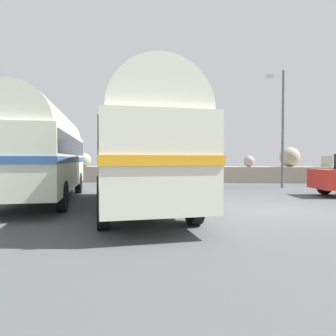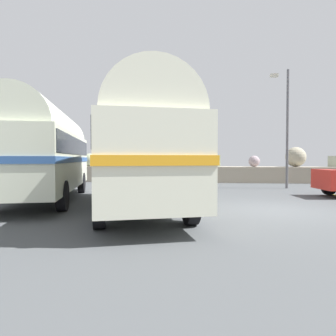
% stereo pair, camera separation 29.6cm
% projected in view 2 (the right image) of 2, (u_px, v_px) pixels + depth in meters
% --- Properties ---
extents(ground, '(32.00, 26.00, 0.02)m').
position_uv_depth(ground, '(276.00, 211.00, 9.66)').
color(ground, '#474B4D').
extents(breakwater, '(31.36, 1.93, 2.47)m').
position_uv_depth(breakwater, '(236.00, 173.00, 21.37)').
color(breakwater, '#A29884').
rests_on(breakwater, ground).
extents(vintage_coach, '(4.88, 8.91, 3.70)m').
position_uv_depth(vintage_coach, '(136.00, 147.00, 9.81)').
color(vintage_coach, black).
rests_on(vintage_coach, ground).
extents(second_coach, '(4.62, 8.91, 3.70)m').
position_uv_depth(second_coach, '(44.00, 149.00, 11.80)').
color(second_coach, black).
rests_on(second_coach, ground).
extents(lamp_post, '(0.85, 0.97, 6.56)m').
position_uv_depth(lamp_post, '(286.00, 122.00, 16.84)').
color(lamp_post, '#5B5B60').
rests_on(lamp_post, ground).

